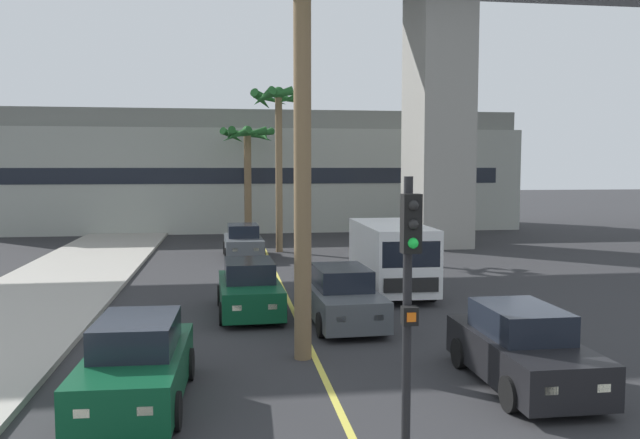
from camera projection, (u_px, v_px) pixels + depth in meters
lane_stripe_center at (281, 284)px, 23.83m from camera, size 0.14×56.00×0.01m
pier_building_backdrop at (254, 172)px, 45.26m from camera, size 35.40×8.04×7.91m
car_queue_front at (522, 349)px, 12.86m from camera, size 1.84×4.10×1.56m
car_queue_second at (243, 242)px, 30.81m from camera, size 1.92×4.14×1.56m
car_queue_third at (342, 298)px, 17.86m from camera, size 1.95×4.16×1.56m
car_queue_fourth at (136, 365)px, 11.87m from camera, size 1.94×4.15×1.56m
car_queue_fifth at (250, 289)px, 19.11m from camera, size 1.93×4.15×1.56m
delivery_van at (391, 255)px, 22.23m from camera, size 2.22×5.28×2.36m
traffic_light_median_near at (409, 291)px, 8.46m from camera, size 0.24×0.37×4.20m
palm_tree_near_median at (248, 148)px, 38.56m from camera, size 3.30×3.27×6.69m
palm_tree_mid_median at (302, 18)px, 14.08m from camera, size 3.56×3.62×9.32m
palm_tree_far_median at (279, 118)px, 32.34m from camera, size 2.90×2.93×8.23m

